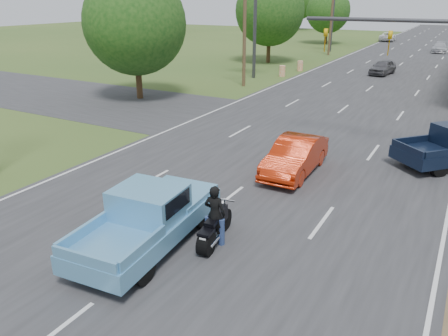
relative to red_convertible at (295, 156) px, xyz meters
The scene contains 18 objects.
ground 11.78m from the red_convertible, 95.92° to the right, with size 200.00×200.00×0.00m, color #365522.
main_road 28.34m from the red_convertible, 92.45° to the left, with size 15.00×180.00×0.02m, color #2D2D30.
cross_road 6.46m from the red_convertible, 100.89° to the left, with size 120.00×10.00×0.02m, color #2D2D30.
utility_pole_5 20.04m from the red_convertible, 123.31° to the left, with size 2.00×0.28×10.00m.
utility_pole_6 41.95m from the red_convertible, 104.88° to the left, with size 2.00×0.28×10.00m.
tree_0 17.91m from the red_convertible, 151.37° to the left, with size 7.14×7.14×8.84m.
tree_1 34.03m from the red_convertible, 115.90° to the left, with size 7.56×7.56×9.36m.
tree_2 56.61m from the red_convertible, 105.84° to the left, with size 6.72×6.72×8.32m.
barrel_2 24.33m from the red_convertible, 113.53° to the left, with size 0.56×0.56×1.00m, color orange.
barrel_3 27.94m from the red_convertible, 109.69° to the left, with size 0.56×0.56×1.00m, color orange.
signal_mast 8.11m from the red_convertible, 49.00° to the left, with size 9.12×0.40×7.00m.
red_convertible is the anchor object (origin of this frame).
motorcycle 6.62m from the red_convertible, 90.31° to the right, with size 0.76×2.29×1.16m.
rider 6.55m from the red_convertible, 90.39° to the right, with size 0.66×0.43×1.80m, color black.
blue_pickup 7.66m from the red_convertible, 103.01° to the right, with size 2.58×5.67×1.83m.
distant_car_grey 28.06m from the red_convertible, 93.50° to the left, with size 1.63×4.04×1.38m, color #4D4C50.
distant_car_silver 50.51m from the red_convertible, 88.33° to the left, with size 1.84×4.54×1.32m, color silver.
distant_car_white 64.49m from the red_convertible, 96.87° to the left, with size 2.36×5.13×1.42m, color white.
Camera 1 is at (7.05, -4.74, 6.97)m, focal length 35.00 mm.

